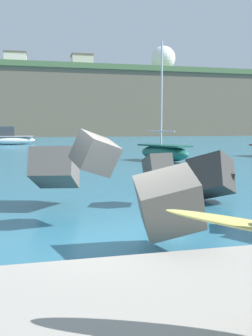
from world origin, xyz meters
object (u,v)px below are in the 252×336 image
at_px(boat_far_left, 10,139).
at_px(radar_dome, 163,61).
at_px(boat_near_right, 164,152).
at_px(station_building_west, 16,62).
at_px(station_building_central, 82,64).

relative_size(boat_far_left, radar_dome, 0.59).
relative_size(boat_near_right, radar_dome, 0.76).
relative_size(boat_near_right, station_building_west, 1.42).
bearing_deg(boat_far_left, radar_dome, 55.69).
distance_m(boat_near_right, radar_dome, 93.16).
height_order(boat_near_right, boat_far_left, boat_near_right).
height_order(boat_near_right, radar_dome, radar_dome).
bearing_deg(station_building_central, station_building_west, 179.21).
xyz_separation_m(boat_far_left, station_building_central, (15.05, 48.74, 17.55)).
xyz_separation_m(radar_dome, station_building_central, (-25.85, -11.18, -3.63)).
xyz_separation_m(boat_far_left, radar_dome, (40.90, 59.93, 21.18)).
bearing_deg(boat_far_left, station_building_west, 91.66).
height_order(boat_far_left, radar_dome, radar_dome).
height_order(boat_far_left, station_building_west, station_building_west).
xyz_separation_m(radar_dome, station_building_west, (-42.32, -10.96, -3.66)).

